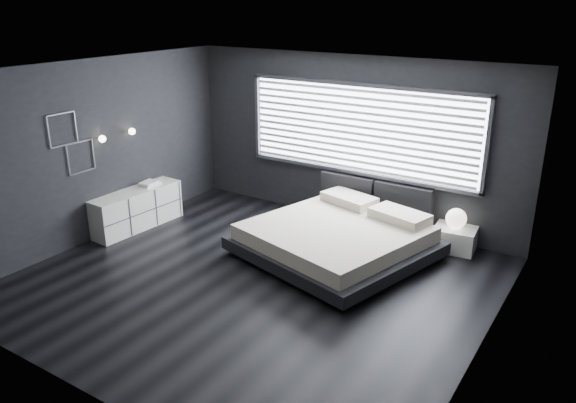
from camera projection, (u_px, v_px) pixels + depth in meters
The scene contains 12 objects.
room at pixel (252, 184), 7.18m from camera, with size 6.04×6.00×2.80m.
window at pixel (360, 130), 9.13m from camera, with size 4.14×0.09×1.52m.
headboard at pixel (374, 195), 9.27m from camera, with size 1.96×0.16×0.52m.
sconce_near at pixel (102, 139), 8.61m from camera, with size 0.18×0.11×0.11m.
sconce_far at pixel (132, 131), 9.08m from camera, with size 0.18×0.11×0.11m.
wall_art_upper at pixel (63, 130), 8.10m from camera, with size 0.01×0.48×0.48m.
wall_art_lower at pixel (81, 157), 8.46m from camera, with size 0.01×0.48×0.48m.
bed at pixel (337, 237), 8.32m from camera, with size 2.97×2.89×0.64m.
nightstand at pixel (455, 238), 8.57m from camera, with size 0.61×0.51×0.36m, color white.
orb_lamp at pixel (456, 218), 8.45m from camera, with size 0.31×0.31×0.31m, color white.
dresser at pixel (137, 209), 9.35m from camera, with size 0.55×1.66×0.65m.
book_stack at pixel (149, 183), 9.48m from camera, with size 0.26×0.34×0.07m.
Camera 1 is at (4.07, -5.48, 3.67)m, focal length 35.00 mm.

